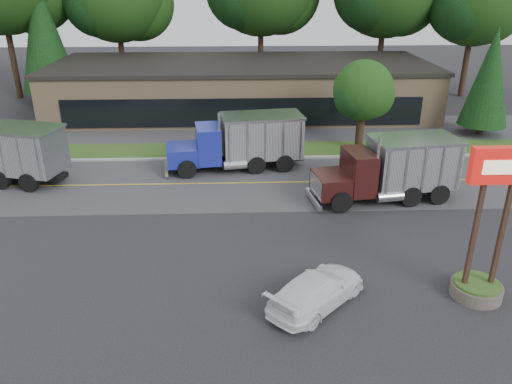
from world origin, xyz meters
TOP-DOWN VIEW (x-y plane):
  - ground at (0.00, 0.00)m, footprint 140.00×140.00m
  - road at (0.00, 9.00)m, footprint 60.00×8.00m
  - center_line at (0.00, 9.00)m, footprint 60.00×0.12m
  - curb at (0.00, 13.20)m, footprint 60.00×0.30m
  - grass_verge at (0.00, 15.00)m, footprint 60.00×3.40m
  - far_parking at (0.00, 20.00)m, footprint 60.00×7.00m
  - strip_mall at (2.00, 26.00)m, footprint 32.00×12.00m
  - bilo_sign at (10.50, -2.50)m, footprint 2.20×1.90m
  - evergreen_left at (-16.00, 30.00)m, footprint 5.10×5.10m
  - evergreen_right at (20.00, 18.00)m, footprint 3.52×3.52m
  - tree_verge at (10.07, 15.05)m, footprint 4.30×4.05m
  - dump_truck_red at (-12.25, 9.94)m, footprint 8.94×4.60m
  - dump_truck_blue at (1.87, 11.53)m, footprint 8.65×3.67m
  - dump_truck_maroon at (9.81, 6.53)m, footprint 7.89×3.66m
  - rally_car at (4.36, -2.81)m, footprint 4.40×4.40m

SIDE VIEW (x-z plane):
  - ground at x=0.00m, z-range 0.00..0.00m
  - road at x=0.00m, z-range -0.01..0.01m
  - center_line at x=0.00m, z-range 0.00..0.00m
  - curb at x=0.00m, z-range -0.06..0.06m
  - grass_verge at x=0.00m, z-range -0.01..0.01m
  - far_parking at x=0.00m, z-range -0.01..0.01m
  - rally_car at x=4.36m, z-range 0.00..1.28m
  - dump_truck_maroon at x=9.81m, z-range 0.12..3.48m
  - dump_truck_blue at x=1.87m, z-range 0.13..3.49m
  - dump_truck_red at x=-12.25m, z-range 0.13..3.49m
  - strip_mall at x=2.00m, z-range 0.00..4.00m
  - bilo_sign at x=10.50m, z-range -0.95..5.00m
  - tree_verge at x=10.07m, z-range 0.83..6.97m
  - evergreen_right at x=20.00m, z-range 0.39..8.40m
  - evergreen_left at x=-16.00m, z-range 0.58..12.17m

